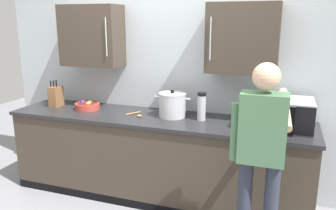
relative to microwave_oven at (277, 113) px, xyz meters
name	(u,v)px	position (x,y,z in m)	size (l,w,h in m)	color
back_wall_tiled	(167,61)	(-1.19, 0.31, 0.40)	(3.98, 0.44, 2.74)	#B2BCC1
counter_unit	(156,157)	(-1.19, -0.04, -0.59)	(3.17, 0.70, 0.90)	#3D3328
microwave_oven	(277,113)	(0.00, 0.00, 0.00)	(0.58, 0.47, 0.27)	#B7BABF
stock_pot	(172,105)	(-1.03, 0.02, -0.01)	(0.38, 0.28, 0.28)	#B7BABF
knife_block	(56,96)	(-2.45, -0.01, -0.02)	(0.11, 0.15, 0.32)	brown
wooden_spoon	(136,115)	(-1.40, -0.06, -0.13)	(0.20, 0.18, 0.02)	#A37547
thermos_flask	(202,106)	(-0.72, 0.00, 0.01)	(0.09, 0.09, 0.28)	#B7BABF
fruit_bowl	(87,106)	(-2.03, -0.01, -0.10)	(0.27, 0.27, 0.10)	#AD3D33
person_figure	(261,148)	(-0.08, -0.72, -0.09)	(0.44, 0.53, 1.59)	#282D3D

